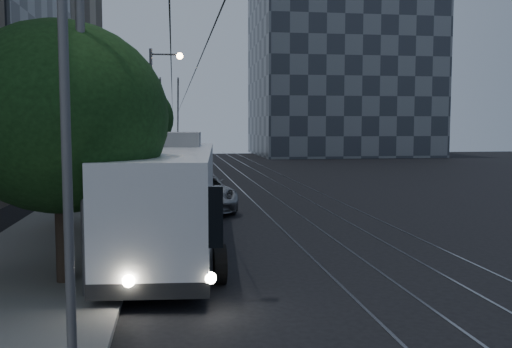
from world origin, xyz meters
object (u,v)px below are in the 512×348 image
object	(u,v)px
trolleybus	(170,197)
car_white_c	(188,167)
streetlamp_far	(158,102)
car_white_a	(193,183)
car_white_d	(186,163)
streetlamp_near	(100,44)
car_white_b	(190,172)
pickup_silver	(198,191)

from	to	relation	value
trolleybus	car_white_c	world-z (taller)	trolleybus
streetlamp_far	car_white_a	bearing A→B (deg)	-68.86
car_white_c	car_white_d	bearing A→B (deg)	103.16
streetlamp_near	streetlamp_far	bearing A→B (deg)	88.66
car_white_c	streetlamp_near	size ratio (longest dim) A/B	0.49
car_white_b	car_white_c	bearing A→B (deg)	98.08
car_white_a	streetlamp_far	size ratio (longest dim) A/B	0.42
car_white_d	streetlamp_far	bearing A→B (deg)	-117.91
trolleybus	streetlamp_far	size ratio (longest dim) A/B	1.40
car_white_d	streetlamp_far	size ratio (longest dim) A/B	0.51
pickup_silver	car_white_b	world-z (taller)	pickup_silver
car_white_c	streetlamp_far	world-z (taller)	streetlamp_far
trolleybus	car_white_d	bearing A→B (deg)	92.19
pickup_silver	car_white_d	world-z (taller)	pickup_silver
car_white_d	streetlamp_near	xyz separation A→B (m)	(-2.61, -34.67, 4.99)
car_white_a	car_white_d	size ratio (longest dim) A/B	0.82
car_white_a	car_white_b	size ratio (longest dim) A/B	0.72
car_white_d	pickup_silver	bearing A→B (deg)	-105.47
car_white_a	streetlamp_near	xyz separation A→B (m)	(-2.69, -19.92, 5.14)
trolleybus	car_white_a	distance (m)	14.91
pickup_silver	car_white_c	xyz separation A→B (m)	(0.00, 17.25, -0.11)
car_white_b	car_white_c	size ratio (longest dim) A/B	1.12
car_white_a	car_white_d	xyz separation A→B (m)	(-0.08, 14.76, 0.14)
streetlamp_far	streetlamp_near	bearing A→B (deg)	-91.34
car_white_d	streetlamp_near	bearing A→B (deg)	-110.00
car_white_b	pickup_silver	bearing A→B (deg)	-81.92
streetlamp_near	streetlamp_far	size ratio (longest dim) A/B	1.06
pickup_silver	car_white_b	size ratio (longest dim) A/B	1.21
pickup_silver	car_white_d	distance (m)	20.96
car_white_c	streetlamp_far	distance (m)	7.62
pickup_silver	car_white_d	bearing A→B (deg)	83.91
trolleybus	streetlamp_near	size ratio (longest dim) A/B	1.32
trolleybus	car_white_a	world-z (taller)	trolleybus
car_white_a	streetlamp_far	distance (m)	7.56
streetlamp_near	car_white_d	bearing A→B (deg)	85.70
car_white_a	trolleybus	bearing A→B (deg)	-107.96
car_white_b	streetlamp_near	world-z (taller)	streetlamp_near
trolleybus	streetlamp_near	xyz separation A→B (m)	(-1.46, -5.10, 4.05)
car_white_a	streetlamp_near	world-z (taller)	streetlamp_near
trolleybus	car_white_c	size ratio (longest dim) A/B	2.71
trolleybus	car_white_a	xyz separation A→B (m)	(1.23, 14.82, -1.09)
car_white_b	car_white_c	xyz separation A→B (m)	(0.00, 5.15, 0.01)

